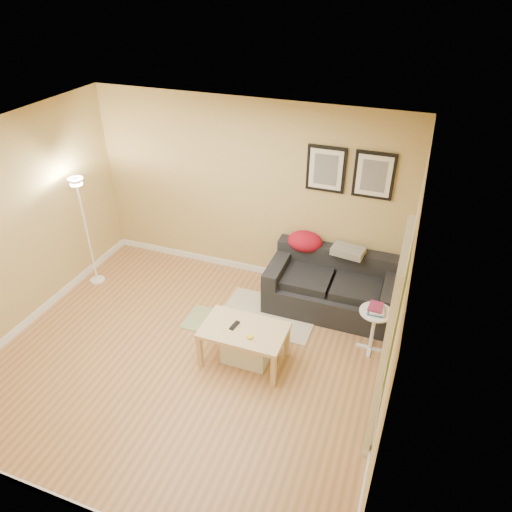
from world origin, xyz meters
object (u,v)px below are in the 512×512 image
at_px(coffee_table, 244,345).
at_px(floor_lamp, 88,235).
at_px(storage_bin, 247,347).
at_px(side_table, 373,330).
at_px(sofa, 332,285).
at_px(book_stack, 376,308).

relative_size(coffee_table, floor_lamp, 0.59).
relative_size(coffee_table, storage_bin, 1.75).
bearing_deg(side_table, floor_lamp, 179.20).
xyz_separation_m(sofa, book_stack, (0.64, -0.63, 0.25)).
height_order(coffee_table, book_stack, book_stack).
bearing_deg(floor_lamp, book_stack, -0.73).
xyz_separation_m(storage_bin, side_table, (1.35, 0.67, 0.12)).
bearing_deg(coffee_table, book_stack, 31.93).
distance_m(storage_bin, side_table, 1.51).
height_order(storage_bin, book_stack, book_stack).
bearing_deg(sofa, side_table, -44.78).
xyz_separation_m(coffee_table, floor_lamp, (-2.65, 0.77, 0.53)).
height_order(side_table, floor_lamp, floor_lamp).
bearing_deg(floor_lamp, coffee_table, -16.13).
relative_size(sofa, side_table, 2.90).
bearing_deg(coffee_table, storage_bin, 69.73).
bearing_deg(book_stack, sofa, 152.70).
distance_m(coffee_table, book_stack, 1.59).
distance_m(side_table, floor_lamp, 4.05).
bearing_deg(book_stack, coffee_table, -135.00).
height_order(sofa, book_stack, sofa).
xyz_separation_m(coffee_table, side_table, (1.37, 0.71, 0.05)).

